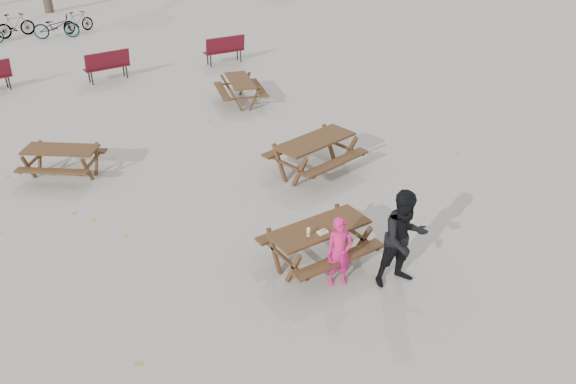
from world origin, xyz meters
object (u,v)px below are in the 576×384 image
food_tray (323,232)px  adult (404,239)px  picnic_table_east (315,156)px  picnic_table_far (241,91)px  main_picnic_table (319,236)px  soda_bottle (309,232)px  child (339,252)px  picnic_table_north (63,162)px

food_tray → adult: bearing=-47.5°
food_tray → picnic_table_east: 3.75m
food_tray → picnic_table_far: size_ratio=0.11×
main_picnic_table → soda_bottle: size_ratio=10.59×
food_tray → soda_bottle: (-0.26, 0.06, 0.05)m
child → picnic_table_east: (2.06, 3.55, -0.22)m
soda_bottle → picnic_table_east: soda_bottle is taller
food_tray → soda_bottle: size_ratio=1.06×
food_tray → picnic_table_north: 6.79m
soda_bottle → child: bearing=-62.0°
picnic_table_north → picnic_table_far: bearing=56.5°
food_tray → child: child is taller
soda_bottle → child: (0.27, -0.51, -0.21)m
main_picnic_table → picnic_table_north: bearing=116.3°
main_picnic_table → food_tray: 0.29m
adult → picnic_table_north: size_ratio=1.08×
adult → picnic_table_north: adult is taller
child → picnic_table_far: child is taller
adult → picnic_table_far: adult is taller
main_picnic_table → picnic_table_east: size_ratio=0.92×
soda_bottle → picnic_table_north: bearing=113.3°
picnic_table_east → picnic_table_north: picnic_table_east is taller
main_picnic_table → soda_bottle: (-0.32, -0.12, 0.26)m
soda_bottle → picnic_table_far: soda_bottle is taller
adult → picnic_table_east: adult is taller
main_picnic_table → soda_bottle: bearing=-159.1°
main_picnic_table → picnic_table_north: size_ratio=1.10×
main_picnic_table → child: child is taller
child → soda_bottle: bearing=138.1°
main_picnic_table → child: 0.64m
main_picnic_table → picnic_table_north: main_picnic_table is taller
picnic_table_east → picnic_table_north: size_ratio=1.19×
soda_bottle → adult: 1.59m
soda_bottle → picnic_table_far: (3.15, 8.03, -0.48)m
food_tray → picnic_table_east: bearing=56.1°
adult → soda_bottle: bearing=149.7°
picnic_table_east → picnic_table_far: 5.06m
adult → picnic_table_east: size_ratio=0.91×
soda_bottle → picnic_table_east: (2.33, 3.04, -0.43)m
food_tray → picnic_table_far: bearing=70.3°
soda_bottle → picnic_table_north: size_ratio=0.10×
child → picnic_table_north: child is taller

